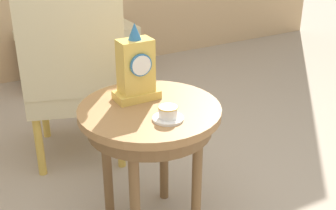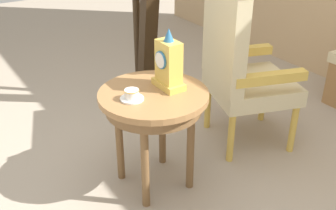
% 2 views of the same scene
% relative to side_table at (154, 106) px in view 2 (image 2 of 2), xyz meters
% --- Properties ---
extents(ground_plane, '(10.00, 10.00, 0.00)m').
position_rel_side_table_xyz_m(ground_plane, '(0.02, -0.05, -0.52)').
color(ground_plane, tan).
extents(side_table, '(0.60, 0.60, 0.61)m').
position_rel_side_table_xyz_m(side_table, '(0.00, 0.00, 0.00)').
color(side_table, '#9E7042').
rests_on(side_table, ground).
extents(teacup_left, '(0.13, 0.13, 0.06)m').
position_rel_side_table_xyz_m(teacup_left, '(0.01, -0.14, 0.11)').
color(teacup_left, white).
rests_on(teacup_left, side_table).
extents(mantel_clock, '(0.19, 0.11, 0.34)m').
position_rel_side_table_xyz_m(mantel_clock, '(-0.01, 0.10, 0.22)').
color(mantel_clock, gold).
rests_on(mantel_clock, side_table).
extents(armchair, '(0.68, 0.67, 1.14)m').
position_rel_side_table_xyz_m(armchair, '(-0.09, 0.70, 0.07)').
color(armchair, beige).
rests_on(armchair, ground).
extents(harp, '(0.40, 0.24, 1.80)m').
position_rel_side_table_xyz_m(harp, '(-0.90, 0.48, 0.20)').
color(harp, gold).
rests_on(harp, ground).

